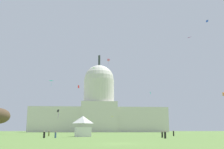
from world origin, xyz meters
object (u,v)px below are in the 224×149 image
at_px(person_black_back_left, 162,135).
at_px(kite_cyan_mid, 51,82).
at_px(kite_red_mid, 79,87).
at_px(kite_green_high, 94,68).
at_px(person_black_near_tent, 165,135).
at_px(person_black_front_left, 174,133).
at_px(person_denim_back_right, 55,135).
at_px(kite_blue_high, 207,21).
at_px(kite_turquoise_mid, 150,93).
at_px(event_tent, 83,126).
at_px(kite_pink_mid, 108,60).
at_px(person_black_front_right, 44,135).
at_px(kite_black_low, 58,112).
at_px(kite_yellow_low, 112,117).
at_px(person_olive_mid_center, 49,134).
at_px(kite_orange_low, 224,94).
at_px(kite_lime_low, 87,119).
at_px(capitol_building, 99,110).
at_px(person_tan_near_tree_east, 173,133).
at_px(kite_violet_high, 188,38).

xyz_separation_m(person_black_back_left, kite_cyan_mid, (-35.93, 72.44, 24.43)).
bearing_deg(kite_red_mid, kite_green_high, -104.72).
height_order(person_black_near_tent, person_black_front_left, person_black_front_left).
relative_size(person_denim_back_right, kite_blue_high, 1.62).
xyz_separation_m(kite_cyan_mid, kite_turquoise_mid, (52.20, 9.90, -3.54)).
height_order(event_tent, kite_cyan_mid, kite_cyan_mid).
bearing_deg(kite_pink_mid, person_black_front_right, -136.68).
distance_m(person_black_back_left, kite_black_low, 54.38).
height_order(kite_red_mid, kite_yellow_low, kite_red_mid).
height_order(person_olive_mid_center, kite_black_low, kite_black_low).
relative_size(person_black_front_left, person_black_back_left, 1.14).
xyz_separation_m(person_black_near_tent, kite_yellow_low, (1.94, 148.83, 10.37)).
xyz_separation_m(kite_red_mid, kite_pink_mid, (13.37, -5.59, 11.61)).
relative_size(kite_orange_low, kite_pink_mid, 1.15).
xyz_separation_m(kite_blue_high, kite_lime_low, (-40.89, 114.19, -29.73)).
bearing_deg(person_denim_back_right, kite_black_low, -47.67).
distance_m(capitol_building, person_black_near_tent, 173.57).
bearing_deg(capitol_building, kite_pink_mid, -90.13).
height_order(capitol_building, kite_lime_low, capitol_building).
height_order(person_tan_near_tree_east, person_denim_back_right, person_tan_near_tree_east).
height_order(kite_red_mid, kite_lime_low, kite_red_mid).
xyz_separation_m(person_black_near_tent, kite_black_low, (-28.03, 51.63, 8.05)).
bearing_deg(kite_cyan_mid, person_olive_mid_center, 84.81).
bearing_deg(kite_yellow_low, kite_orange_low, 97.23).
xyz_separation_m(person_black_front_right, kite_lime_low, (9.61, 136.44, 8.39)).
relative_size(person_black_near_tent, kite_pink_mid, 0.54).
height_order(person_olive_mid_center, kite_red_mid, kite_red_mid).
height_order(person_black_front_right, person_black_back_left, person_black_front_right).
distance_m(kite_black_low, kite_pink_mid, 33.62).
bearing_deg(kite_orange_low, kite_blue_high, -101.59).
bearing_deg(person_black_front_left, kite_blue_high, -127.29).
xyz_separation_m(kite_cyan_mid, kite_lime_low, (18.17, 63.64, -16.01)).
bearing_deg(kite_pink_mid, event_tent, -131.76).
xyz_separation_m(capitol_building, person_black_front_left, (15.78, -150.97, -17.51)).
xyz_separation_m(event_tent, person_black_front_left, (26.34, 2.01, -2.05)).
bearing_deg(kite_orange_low, kite_cyan_mid, -53.22).
bearing_deg(kite_violet_high, capitol_building, 168.71).
xyz_separation_m(person_black_front_right, kite_green_high, (12.98, 93.00, 36.23)).
relative_size(kite_orange_low, kite_violet_high, 1.93).
height_order(person_black_near_tent, kite_pink_mid, kite_pink_mid).
xyz_separation_m(event_tent, person_denim_back_right, (-5.91, -13.91, -2.17)).
height_order(person_denim_back_right, kite_turquoise_mid, kite_turquoise_mid).
distance_m(event_tent, kite_cyan_mid, 65.63).
relative_size(kite_lime_low, kite_violet_high, 1.49).
bearing_deg(person_denim_back_right, kite_orange_low, -127.39).
height_order(person_olive_mid_center, person_denim_back_right, person_olive_mid_center).
xyz_separation_m(person_olive_mid_center, kite_yellow_low, (29.60, 124.36, 10.36)).
relative_size(person_black_front_left, kite_green_high, 0.54).
xyz_separation_m(kite_red_mid, kite_cyan_mid, (-13.98, 10.53, 3.77)).
bearing_deg(person_olive_mid_center, kite_violet_high, 170.17).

